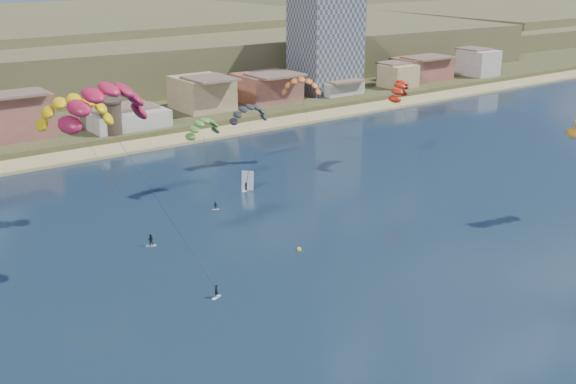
{
  "coord_description": "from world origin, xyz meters",
  "views": [
    {
      "loc": [
        -60.88,
        -51.61,
        45.11
      ],
      "look_at": [
        0.0,
        32.0,
        10.0
      ],
      "focal_mm": 43.91,
      "sensor_mm": 36.0,
      "label": 1
    }
  ],
  "objects": [
    {
      "name": "kitesurfer_yellow",
      "position": [
        -22.1,
        61.52,
        21.31
      ],
      "size": [
        13.92,
        19.32,
        26.43
      ],
      "color": "silver",
      "rests_on": "ground"
    },
    {
      "name": "ground",
      "position": [
        0.0,
        0.0,
        0.0
      ],
      "size": [
        2400.0,
        2400.0,
        0.0
      ],
      "primitive_type": "plane",
      "color": "#0D1A31",
      "rests_on": "ground"
    },
    {
      "name": "windsurfer",
      "position": [
        11.18,
        61.4,
        1.27
      ],
      "size": [
        2.32,
        2.54,
        4.0
      ],
      "color": "silver",
      "rests_on": "ground"
    },
    {
      "name": "distant_kite_red",
      "position": [
        47.64,
        56.66,
        17.78
      ],
      "size": [
        9.79,
        8.26,
        20.73
      ],
      "color": "#262626",
      "rests_on": "ground"
    },
    {
      "name": "buoy",
      "position": [
        1.67,
        31.29,
        0.13
      ],
      "size": [
        0.78,
        0.78,
        0.78
      ],
      "color": "yellow",
      "rests_on": "ground"
    },
    {
      "name": "kitesurfer_red",
      "position": [
        -27.04,
        35.36,
        27.48
      ],
      "size": [
        17.51,
        15.16,
        31.65
      ],
      "color": "silver",
      "rests_on": "ground"
    },
    {
      "name": "kitesurfer_green",
      "position": [
        3.58,
        64.65,
        13.86
      ],
      "size": [
        8.93,
        12.38,
        16.94
      ],
      "color": "silver",
      "rests_on": "ground"
    },
    {
      "name": "watchtower",
      "position": [
        5.0,
        114.0,
        6.37
      ],
      "size": [
        5.82,
        5.82,
        8.6
      ],
      "color": "#47382D",
      "rests_on": "ground"
    },
    {
      "name": "apartment_tower",
      "position": [
        85.0,
        128.0,
        17.82
      ],
      "size": [
        20.0,
        16.0,
        32.0
      ],
      "color": "gray",
      "rests_on": "ground"
    },
    {
      "name": "beach",
      "position": [
        0.0,
        106.0,
        0.25
      ],
      "size": [
        2200.0,
        12.0,
        0.9
      ],
      "color": "tan",
      "rests_on": "ground"
    },
    {
      "name": "distant_kite_dark",
      "position": [
        20.69,
        74.99,
        12.8
      ],
      "size": [
        9.46,
        5.95,
        16.13
      ],
      "color": "#262626",
      "rests_on": "ground"
    },
    {
      "name": "foothills",
      "position": [
        22.39,
        232.47,
        9.08
      ],
      "size": [
        940.0,
        210.0,
        18.0
      ],
      "color": "brown",
      "rests_on": "ground"
    },
    {
      "name": "distant_kite_orange",
      "position": [
        32.46,
        71.56,
        17.98
      ],
      "size": [
        9.37,
        8.36,
        20.85
      ],
      "color": "#262626",
      "rests_on": "ground"
    }
  ]
}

